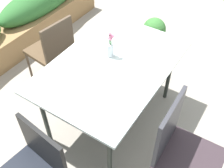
{
  "coord_description": "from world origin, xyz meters",
  "views": [
    {
      "loc": [
        -1.65,
        -0.97,
        2.39
      ],
      "look_at": [
        -0.09,
        0.04,
        0.52
      ],
      "focal_mm": 43.12,
      "sensor_mm": 36.0,
      "label": 1
    }
  ],
  "objects_px": {
    "dining_table": "(112,68)",
    "potted_plant": "(153,35)",
    "planter_box": "(4,35)",
    "chair_far_side": "(53,49)",
    "flower_vase": "(110,47)",
    "chair_near_left": "(181,149)"
  },
  "relations": [
    {
      "from": "dining_table",
      "to": "flower_vase",
      "type": "bearing_deg",
      "value": 41.14
    },
    {
      "from": "potted_plant",
      "to": "flower_vase",
      "type": "bearing_deg",
      "value": -175.78
    },
    {
      "from": "planter_box",
      "to": "dining_table",
      "type": "bearing_deg",
      "value": -95.18
    },
    {
      "from": "chair_far_side",
      "to": "flower_vase",
      "type": "bearing_deg",
      "value": -84.81
    },
    {
      "from": "chair_far_side",
      "to": "planter_box",
      "type": "xyz_separation_m",
      "value": [
        0.05,
        0.96,
        -0.21
      ]
    },
    {
      "from": "flower_vase",
      "to": "potted_plant",
      "type": "height_order",
      "value": "flower_vase"
    },
    {
      "from": "dining_table",
      "to": "potted_plant",
      "type": "bearing_deg",
      "value": 7.37
    },
    {
      "from": "chair_near_left",
      "to": "flower_vase",
      "type": "relative_size",
      "value": 3.66
    },
    {
      "from": "chair_near_left",
      "to": "chair_far_side",
      "type": "distance_m",
      "value": 1.78
    },
    {
      "from": "flower_vase",
      "to": "potted_plant",
      "type": "xyz_separation_m",
      "value": [
        1.21,
        0.09,
        -0.62
      ]
    },
    {
      "from": "flower_vase",
      "to": "potted_plant",
      "type": "distance_m",
      "value": 1.36
    },
    {
      "from": "dining_table",
      "to": "flower_vase",
      "type": "xyz_separation_m",
      "value": [
        0.09,
        0.08,
        0.16
      ]
    },
    {
      "from": "planter_box",
      "to": "flower_vase",
      "type": "bearing_deg",
      "value": -92.47
    },
    {
      "from": "flower_vase",
      "to": "dining_table",
      "type": "bearing_deg",
      "value": -138.86
    },
    {
      "from": "chair_far_side",
      "to": "potted_plant",
      "type": "bearing_deg",
      "value": -23.82
    },
    {
      "from": "chair_near_left",
      "to": "potted_plant",
      "type": "height_order",
      "value": "chair_near_left"
    },
    {
      "from": "chair_near_left",
      "to": "planter_box",
      "type": "xyz_separation_m",
      "value": [
        0.5,
        2.68,
        -0.24
      ]
    },
    {
      "from": "chair_near_left",
      "to": "planter_box",
      "type": "distance_m",
      "value": 2.74
    },
    {
      "from": "planter_box",
      "to": "potted_plant",
      "type": "distance_m",
      "value": 2.01
    },
    {
      "from": "dining_table",
      "to": "planter_box",
      "type": "height_order",
      "value": "dining_table"
    },
    {
      "from": "chair_near_left",
      "to": "flower_vase",
      "type": "xyz_separation_m",
      "value": [
        0.42,
        0.93,
        0.34
      ]
    },
    {
      "from": "chair_far_side",
      "to": "potted_plant",
      "type": "xyz_separation_m",
      "value": [
        1.19,
        -0.7,
        -0.25
      ]
    }
  ]
}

